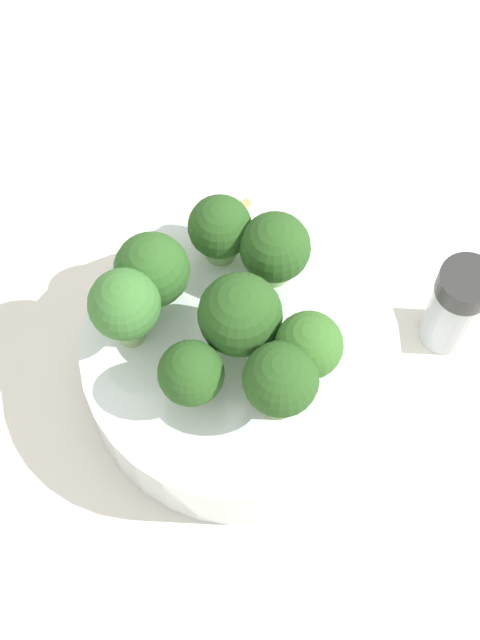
# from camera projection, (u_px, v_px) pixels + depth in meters

# --- Properties ---
(ground_plane) EXTENTS (3.00, 3.00, 0.00)m
(ground_plane) POSITION_uv_depth(u_px,v_px,m) (240.00, 379.00, 0.54)
(ground_plane) COLOR silver
(bowl) EXTENTS (0.18, 0.18, 0.05)m
(bowl) POSITION_uv_depth(u_px,v_px,m) (240.00, 362.00, 0.52)
(bowl) COLOR silver
(bowl) RESTS_ON ground_plane
(broccoli_floret_0) EXTENTS (0.04, 0.04, 0.06)m
(broccoli_floret_0) POSITION_uv_depth(u_px,v_px,m) (280.00, 381.00, 0.45)
(broccoli_floret_0) COLOR #7A9E5B
(broccoli_floret_0) RESTS_ON bowl
(broccoli_floret_1) EXTENTS (0.04, 0.04, 0.05)m
(broccoli_floret_1) POSITION_uv_depth(u_px,v_px,m) (220.00, 229.00, 0.50)
(broccoli_floret_1) COLOR #84AD66
(broccoli_floret_1) RESTS_ON bowl
(broccoli_floret_2) EXTENTS (0.04, 0.04, 0.05)m
(broccoli_floret_2) POSITION_uv_depth(u_px,v_px,m) (308.00, 348.00, 0.46)
(broccoli_floret_2) COLOR #8EB770
(broccoli_floret_2) RESTS_ON bowl
(broccoli_floret_3) EXTENTS (0.03, 0.03, 0.05)m
(broccoli_floret_3) POSITION_uv_depth(u_px,v_px,m) (191.00, 375.00, 0.46)
(broccoli_floret_3) COLOR #8EB770
(broccoli_floret_3) RESTS_ON bowl
(broccoli_floret_4) EXTENTS (0.04, 0.04, 0.06)m
(broccoli_floret_4) POSITION_uv_depth(u_px,v_px,m) (234.00, 320.00, 0.46)
(broccoli_floret_4) COLOR #8EB770
(broccoli_floret_4) RESTS_ON bowl
(broccoli_floret_5) EXTENTS (0.04, 0.04, 0.06)m
(broccoli_floret_5) POSITION_uv_depth(u_px,v_px,m) (124.00, 314.00, 0.46)
(broccoli_floret_5) COLOR #8EB770
(broccoli_floret_5) RESTS_ON bowl
(broccoli_floret_6) EXTENTS (0.04, 0.04, 0.05)m
(broccoli_floret_6) POSITION_uv_depth(u_px,v_px,m) (275.00, 249.00, 0.49)
(broccoli_floret_6) COLOR #84AD66
(broccoli_floret_6) RESTS_ON bowl
(broccoli_floret_7) EXTENTS (0.04, 0.04, 0.05)m
(broccoli_floret_7) POSITION_uv_depth(u_px,v_px,m) (152.00, 271.00, 0.48)
(broccoli_floret_7) COLOR #8EB770
(broccoli_floret_7) RESTS_ON bowl
(pepper_shaker) EXTENTS (0.03, 0.03, 0.07)m
(pepper_shaker) POSITION_uv_depth(u_px,v_px,m) (456.00, 306.00, 0.52)
(pepper_shaker) COLOR #B2B7BC
(pepper_shaker) RESTS_ON ground_plane
(almond_crumb_1) EXTENTS (0.01, 0.01, 0.01)m
(almond_crumb_1) POSITION_uv_depth(u_px,v_px,m) (245.00, 204.00, 0.59)
(almond_crumb_1) COLOR tan
(almond_crumb_1) RESTS_ON ground_plane
(almond_crumb_2) EXTENTS (0.01, 0.01, 0.01)m
(almond_crumb_2) POSITION_uv_depth(u_px,v_px,m) (463.00, 320.00, 0.56)
(almond_crumb_2) COLOR #AD7F4C
(almond_crumb_2) RESTS_ON ground_plane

